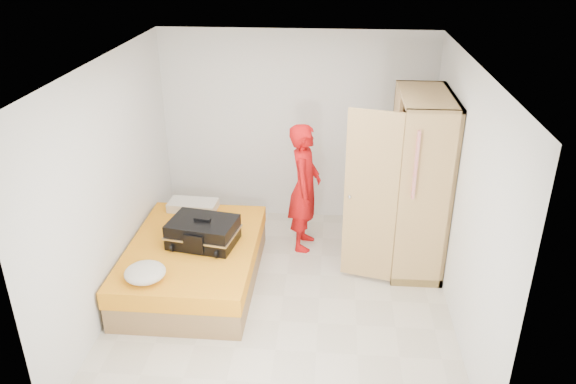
# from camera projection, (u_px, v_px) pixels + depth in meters

# --- Properties ---
(room) EXTENTS (4.00, 4.02, 2.60)m
(room) POSITION_uv_depth(u_px,v_px,m) (283.00, 191.00, 5.72)
(room) COLOR beige
(room) RESTS_ON ground
(bed) EXTENTS (1.42, 2.02, 0.50)m
(bed) POSITION_uv_depth(u_px,v_px,m) (194.00, 263.00, 6.43)
(bed) COLOR #956B43
(bed) RESTS_ON ground
(wardrobe) EXTENTS (1.16, 1.20, 2.10)m
(wardrobe) POSITION_uv_depth(u_px,v_px,m) (414.00, 187.00, 6.52)
(wardrobe) COLOR tan
(wardrobe) RESTS_ON ground
(person) EXTENTS (0.44, 0.63, 1.64)m
(person) POSITION_uv_depth(u_px,v_px,m) (305.00, 187.00, 6.94)
(person) COLOR red
(person) RESTS_ON ground
(suitcase) EXTENTS (0.82, 0.66, 0.32)m
(suitcase) POSITION_uv_depth(u_px,v_px,m) (203.00, 232.00, 6.28)
(suitcase) COLOR black
(suitcase) RESTS_ON bed
(round_cushion) EXTENTS (0.42, 0.42, 0.16)m
(round_cushion) POSITION_uv_depth(u_px,v_px,m) (145.00, 273.00, 5.66)
(round_cushion) COLOR silver
(round_cushion) RESTS_ON bed
(pillow) EXTENTS (0.62, 0.34, 0.11)m
(pillow) POSITION_uv_depth(u_px,v_px,m) (193.00, 205.00, 7.08)
(pillow) COLOR silver
(pillow) RESTS_ON bed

